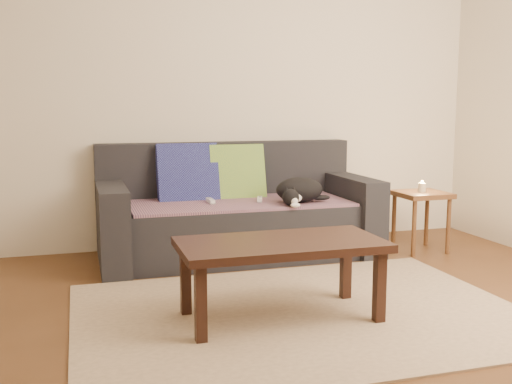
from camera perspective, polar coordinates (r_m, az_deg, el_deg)
ground at (r=3.32m, az=5.26°, el=-12.37°), size 4.50×4.50×0.00m
back_wall at (r=5.02m, az=-3.22°, el=9.75°), size 4.50×0.04×2.60m
sofa at (r=4.68m, az=-1.90°, el=-2.32°), size 2.10×0.94×0.87m
throw_blanket at (r=4.57m, az=-1.61°, el=-1.03°), size 1.66×0.74×0.02m
cushion_navy at (r=4.72m, az=-6.53°, el=1.66°), size 0.48×0.26×0.49m
cushion_green at (r=4.81m, az=-1.84°, el=1.83°), size 0.44×0.22×0.46m
cat at (r=4.52m, az=4.10°, el=0.13°), size 0.45×0.41×0.19m
wii_remote_a at (r=4.52m, az=-4.36°, el=-0.84°), size 0.04×0.15×0.03m
wii_remote_b at (r=4.58m, az=0.36°, el=-0.69°), size 0.08×0.15×0.03m
side_table at (r=4.98m, az=15.48°, el=-0.95°), size 0.39×0.39×0.48m
candle at (r=4.96m, az=15.53°, el=0.44°), size 0.06×0.06×0.09m
rug at (r=3.45m, az=4.31°, el=-11.45°), size 2.50×1.80×0.01m
coffee_table at (r=3.26m, az=2.39°, el=-5.60°), size 1.11×0.55×0.44m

